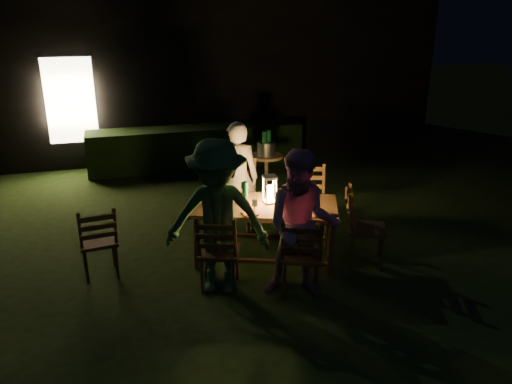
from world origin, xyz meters
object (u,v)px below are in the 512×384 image
object	(u,v)px
person_opp_left	(217,218)
ice_bucket	(266,149)
chair_near_right	(301,268)
chair_near_left	(220,264)
chair_far_left	(237,210)
lantern	(270,191)
bottle_table	(245,193)
side_table	(266,160)
bottle_bucket_a	(264,146)
chair_far_right	(309,214)
bottle_bucket_b	(269,145)
person_opp_right	(302,226)
dining_table	(265,210)
chair_end	(365,240)
person_house_side	(237,177)
chair_spare	(100,253)

from	to	relation	value
person_opp_left	ice_bucket	xyz separation A→B (m)	(1.38, 2.70, -0.03)
chair_near_right	person_opp_left	world-z (taller)	person_opp_left
chair_near_left	chair_far_left	size ratio (longest dim) A/B	0.92
chair_near_left	chair_near_right	distance (m)	0.90
lantern	bottle_table	bearing A→B (deg)	168.02
side_table	bottle_bucket_a	xyz separation A→B (m)	(-0.05, -0.04, 0.25)
chair_far_right	bottle_bucket_b	world-z (taller)	bottle_bucket_b
chair_near_right	side_table	xyz separation A→B (m)	(0.53, 2.98, 0.35)
ice_bucket	side_table	bearing A→B (deg)	180.00
chair_near_left	bottle_table	bearing A→B (deg)	74.19
chair_far_right	person_opp_right	xyz separation A→B (m)	(-0.67, -1.44, 0.52)
dining_table	person_opp_left	xyz separation A→B (m)	(-0.72, -0.60, 0.21)
person_opp_right	bottle_table	bearing A→B (deg)	130.49
dining_table	bottle_bucket_b	size ratio (longest dim) A/B	6.06
lantern	chair_near_left	bearing A→B (deg)	-142.79
chair_end	side_table	world-z (taller)	chair_end
side_table	bottle_bucket_b	xyz separation A→B (m)	(0.05, 0.04, 0.25)
chair_end	person_opp_left	world-z (taller)	person_opp_left
chair_near_right	bottle_bucket_a	size ratio (longest dim) A/B	3.00
chair_near_left	bottle_table	size ratio (longest dim) A/B	3.46
chair_end	bottle_bucket_b	distance (m)	2.69
dining_table	bottle_bucket_a	xyz separation A→B (m)	(0.62, 2.06, 0.23)
bottle_bucket_a	lantern	bearing A→B (deg)	-105.13
person_opp_right	bottle_bucket_a	xyz separation A→B (m)	(0.50, 2.99, 0.07)
ice_bucket	chair_far_right	bearing A→B (deg)	-85.41
chair_far_left	person_opp_right	size ratio (longest dim) A/B	0.64
chair_end	person_opp_right	world-z (taller)	person_opp_right
chair_end	person_house_side	bearing A→B (deg)	-111.52
person_opp_right	side_table	xyz separation A→B (m)	(0.55, 3.03, -0.18)
person_house_side	chair_near_left	bearing A→B (deg)	90.02
chair_far_left	ice_bucket	bearing A→B (deg)	-98.72
chair_end	chair_spare	size ratio (longest dim) A/B	1.06
chair_near_right	chair_end	bearing A→B (deg)	44.08
chair_near_left	chair_near_right	world-z (taller)	chair_near_left
chair_end	person_opp_left	distance (m)	1.95
bottle_table	person_house_side	bearing A→B (deg)	82.26
person_opp_right	lantern	bearing A→B (deg)	114.69
person_house_side	side_table	world-z (taller)	person_house_side
chair_near_right	chair_far_left	world-z (taller)	chair_far_left
chair_spare	person_opp_right	size ratio (longest dim) A/B	0.57
person_opp_right	person_opp_left	bearing A→B (deg)	180.00
person_house_side	bottle_bucket_b	world-z (taller)	person_house_side
chair_near_left	chair_near_right	size ratio (longest dim) A/B	1.01
chair_end	side_table	bearing A→B (deg)	-143.44
chair_far_right	person_opp_right	bearing A→B (deg)	82.82
lantern	ice_bucket	size ratio (longest dim) A/B	1.17
chair_spare	bottle_bucket_a	xyz separation A→B (m)	(2.60, 1.95, 0.61)
side_table	chair_spare	bearing A→B (deg)	-143.15
chair_end	chair_far_right	bearing A→B (deg)	-134.01
chair_near_right	chair_far_left	bearing A→B (deg)	119.62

